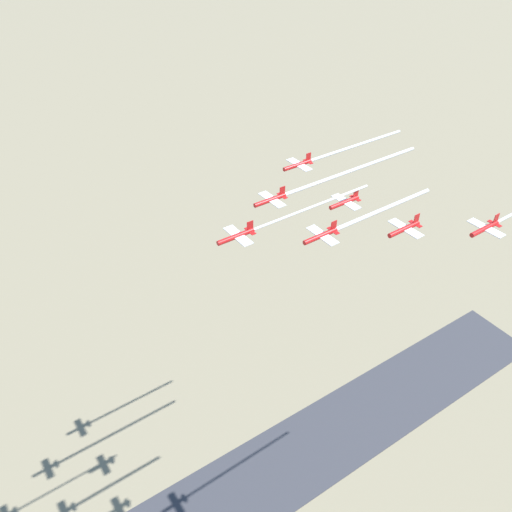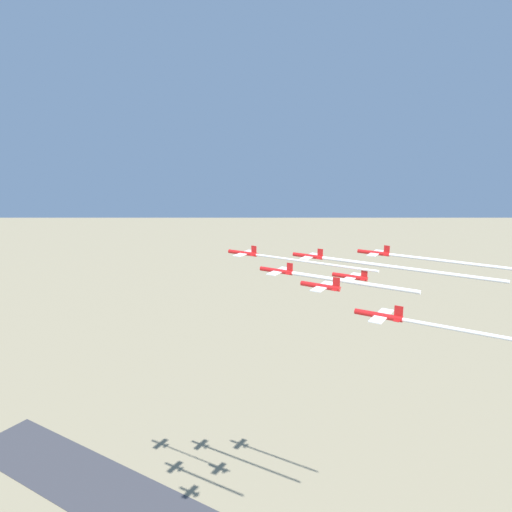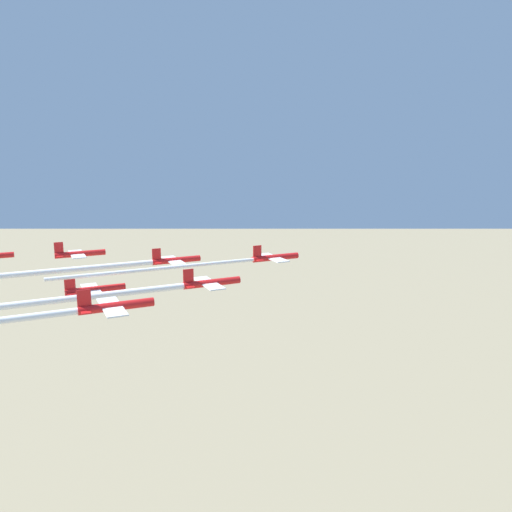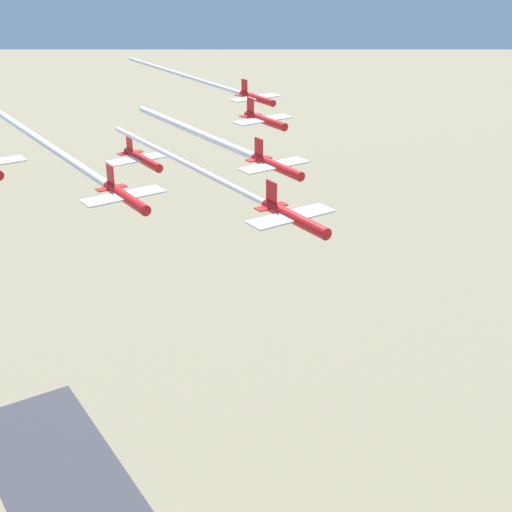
{
  "view_description": "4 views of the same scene",
  "coord_description": "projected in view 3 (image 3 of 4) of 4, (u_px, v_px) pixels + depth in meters",
  "views": [
    {
      "loc": [
        69.01,
        10.22,
        190.4
      ],
      "look_at": [
        -25.97,
        24.97,
        117.91
      ],
      "focal_mm": 35.0,
      "sensor_mm": 36.0,
      "label": 1
    },
    {
      "loc": [
        51.61,
        152.56,
        157.06
      ],
      "look_at": [
        -37.11,
        18.37,
        118.71
      ],
      "focal_mm": 35.0,
      "sensor_mm": 36.0,
      "label": 2
    },
    {
      "loc": [
        -131.6,
        24.09,
        141.46
      ],
      "look_at": [
        -22.39,
        24.79,
        119.72
      ],
      "focal_mm": 35.0,
      "sensor_mm": 36.0,
      "label": 3
    },
    {
      "loc": [
        -43.88,
        -46.13,
        147.59
      ],
      "look_at": [
        -35.46,
        13.65,
        120.27
      ],
      "focal_mm": 50.0,
      "sensor_mm": 36.0,
      "label": 4
    }
  ],
  "objects": [
    {
      "name": "jet_1",
      "position": [
        175.0,
        260.0,
        104.96
      ],
      "size": [
        9.85,
        10.08,
        3.46
      ],
      "rotation": [
        0.0,
        0.0,
        3.59
      ],
      "color": "red"
    },
    {
      "name": "jet_3",
      "position": [
        78.0,
        254.0,
        106.52
      ],
      "size": [
        9.85,
        10.08,
        3.46
      ],
      "rotation": [
        0.0,
        0.0,
        3.59
      ],
      "color": "red"
    },
    {
      "name": "smoke_trail_1",
      "position": [
        62.0,
        270.0,
        95.59
      ],
      "size": [
        16.23,
        31.85,
        1.09
      ],
      "rotation": [
        0.0,
        0.0,
        3.59
      ],
      "color": "white"
    },
    {
      "name": "jet_0",
      "position": [
        274.0,
        257.0,
        103.01
      ],
      "size": [
        9.85,
        10.08,
        3.46
      ],
      "rotation": [
        0.0,
        0.0,
        3.59
      ],
      "color": "red"
    },
    {
      "name": "jet_5",
      "position": [
        114.0,
        306.0,
        68.94
      ],
      "size": [
        9.85,
        10.08,
        3.46
      ],
      "rotation": [
        0.0,
        0.0,
        3.59
      ],
      "color": "red"
    },
    {
      "name": "smoke_trail_2",
      "position": [
        9.0,
        306.0,
        72.98
      ],
      "size": [
        24.09,
        48.11,
        1.05
      ],
      "rotation": [
        0.0,
        0.0,
        3.59
      ],
      "color": "white"
    },
    {
      "name": "jet_2",
      "position": [
        210.0,
        283.0,
        86.18
      ],
      "size": [
        9.85,
        10.08,
        3.46
      ],
      "rotation": [
        0.0,
        0.0,
        3.59
      ],
      "color": "red"
    },
    {
      "name": "smoke_trail_0",
      "position": [
        158.0,
        269.0,
        92.72
      ],
      "size": [
        17.78,
        35.59,
        0.71
      ],
      "rotation": [
        0.0,
        0.0,
        3.59
      ],
      "color": "white"
    },
    {
      "name": "jet_4",
      "position": [
        93.0,
        290.0,
        88.27
      ],
      "size": [
        9.85,
        10.08,
        3.46
      ],
      "rotation": [
        0.0,
        0.0,
        3.59
      ],
      "color": "red"
    }
  ]
}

